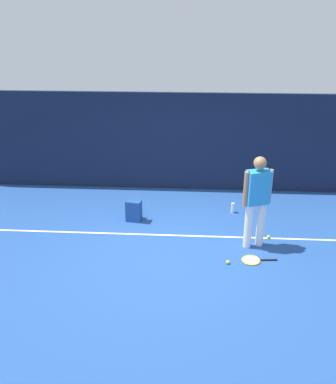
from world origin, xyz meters
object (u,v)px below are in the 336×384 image
backpack (134,211)px  tennis_ball_by_fence (228,262)px  tennis_racket (253,260)px  tennis_ball_near_player (269,237)px  water_bottle (233,208)px  tennis_player (257,197)px

backpack → tennis_ball_by_fence: size_ratio=6.67×
tennis_racket → tennis_ball_near_player: (0.39, 0.80, 0.02)m
tennis_racket → backpack: bearing=-36.8°
backpack → water_bottle: (2.03, 0.49, -0.10)m
backpack → water_bottle: backpack is taller
tennis_player → tennis_ball_near_player: (0.33, 0.28, -0.93)m
backpack → tennis_ball_near_player: backpack is taller
tennis_player → backpack: tennis_player is taller
tennis_ball_by_fence → tennis_racket: bearing=15.8°
backpack → tennis_ball_near_player: bearing=175.9°
tennis_player → water_bottle: 1.62m
water_bottle → tennis_ball_near_player: bearing=-61.4°
tennis_ball_near_player → water_bottle: (-0.59, 1.08, 0.08)m
tennis_racket → tennis_ball_by_fence: (-0.43, -0.12, 0.02)m
backpack → tennis_ball_near_player: 2.69m
tennis_ball_by_fence → water_bottle: bearing=83.3°
backpack → tennis_ball_near_player: size_ratio=6.67×
tennis_racket → tennis_ball_near_player: size_ratio=9.47×
tennis_player → tennis_ball_by_fence: size_ratio=25.76×
tennis_ball_by_fence → backpack: bearing=140.0°
tennis_player → tennis_racket: bearing=64.7°
backpack → tennis_ball_near_player: (2.62, -0.59, -0.18)m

